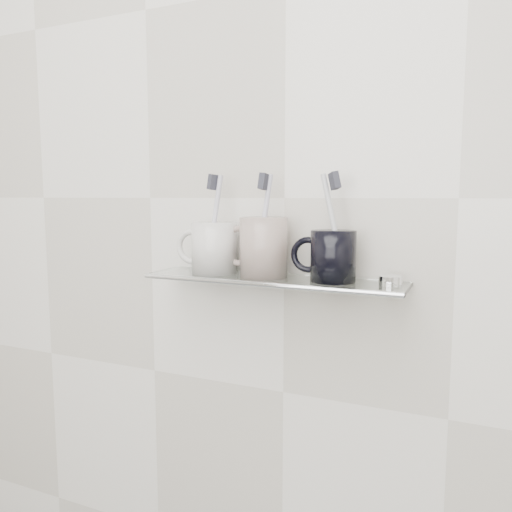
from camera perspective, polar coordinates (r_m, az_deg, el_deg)
The scene contains 18 objects.
wall_back at distance 0.99m, azimuth 3.28°, elevation 6.63°, with size 2.50×2.50×0.00m, color silver.
shelf_glass at distance 0.95m, azimuth 1.90°, elevation -2.71°, with size 0.50×0.12×0.01m, color silver.
shelf_rail at distance 0.90m, azimuth 0.57°, elevation -3.26°, with size 0.01×0.01×0.50m, color silver.
bracket_left at distance 1.09m, azimuth -7.52°, elevation -2.14°, with size 0.02×0.02×0.03m, color silver.
bracket_right at distance 0.94m, azimuth 14.97°, elevation -3.71°, with size 0.02×0.02×0.03m, color silver.
mug_left at distance 1.00m, azimuth -4.78°, elevation 0.92°, with size 0.09×0.09×0.10m, color silver.
mug_left_handle at distance 1.03m, azimuth -7.30°, elevation 1.04°, with size 0.07×0.07×0.01m, color silver.
toothbrush_left at distance 1.00m, azimuth -4.81°, elevation 3.80°, with size 0.01×0.01×0.19m, color silver.
bristles_left at distance 0.99m, azimuth -4.85°, elevation 8.40°, with size 0.01×0.02×0.03m, color #2B2C35.
mug_center at distance 0.95m, azimuth 0.87°, elevation 1.03°, with size 0.09×0.09×0.11m, color silver.
mug_center_handle at distance 0.97m, azimuth -1.95°, elevation 1.15°, with size 0.08×0.08×0.01m, color silver.
toothbrush_center at distance 0.95m, azimuth 0.88°, elevation 3.67°, with size 0.01×0.01×0.19m, color #B9B5D3.
bristles_center at distance 0.95m, azimuth 0.89°, elevation 8.50°, with size 0.01×0.02×0.03m, color #2B2C35.
mug_right at distance 0.91m, azimuth 8.81°, elevation -0.01°, with size 0.08×0.08×0.09m, color black.
mug_right_handle at distance 0.92m, azimuth 5.99°, elevation 0.13°, with size 0.07×0.07×0.01m, color black.
toothbrush_right at distance 0.91m, azimuth 8.88°, elevation 3.44°, with size 0.01×0.01×0.19m, color silver.
bristles_right at distance 0.90m, azimuth 8.97°, elevation 8.50°, with size 0.01×0.02×0.03m, color #2B2C35.
chrome_cap at distance 0.90m, azimuth 15.13°, elevation -2.73°, with size 0.04×0.04×0.02m, color silver.
Camera 1 is at (0.35, 0.17, 1.25)m, focal length 35.00 mm.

